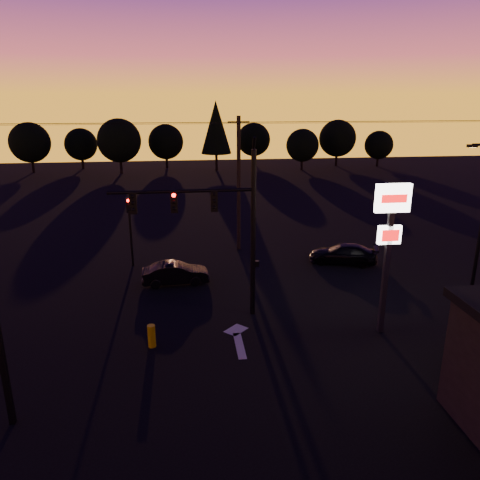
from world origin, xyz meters
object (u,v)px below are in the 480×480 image
object	(u,v)px
secondary_signal	(130,222)
bollard	(152,336)
car_mid	(175,273)
traffic_signal_mast	(219,217)
car_right	(343,254)
pylon_sign	(390,228)

from	to	relation	value
secondary_signal	bollard	bearing A→B (deg)	-80.07
secondary_signal	car_mid	bearing A→B (deg)	-49.72
traffic_signal_mast	car_right	size ratio (longest dim) A/B	2.02
traffic_signal_mast	car_right	world-z (taller)	traffic_signal_mast
pylon_sign	car_right	bearing A→B (deg)	81.83
pylon_sign	traffic_signal_mast	bearing A→B (deg)	160.64
bollard	traffic_signal_mast	bearing A→B (deg)	39.74
bollard	car_mid	world-z (taller)	car_mid
pylon_sign	car_mid	size ratio (longest dim) A/B	1.81
traffic_signal_mast	car_mid	xyz separation A→B (m)	(-2.19, 4.30, -4.32)
car_mid	car_right	distance (m)	10.79
car_mid	traffic_signal_mast	bearing A→B (deg)	-156.94
bollard	pylon_sign	bearing A→B (deg)	0.62
car_right	bollard	bearing A→B (deg)	-32.53
pylon_sign	car_mid	world-z (taller)	pylon_sign
traffic_signal_mast	pylon_sign	distance (m)	7.52
pylon_sign	bollard	size ratio (longest dim) A/B	6.79
bollard	car_mid	size ratio (longest dim) A/B	0.27
traffic_signal_mast	pylon_sign	size ratio (longest dim) A/B	1.26
secondary_signal	pylon_sign	xyz separation A→B (m)	(12.00, -9.99, 2.05)
bollard	secondary_signal	bearing A→B (deg)	99.93
car_mid	secondary_signal	bearing A→B (deg)	36.29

